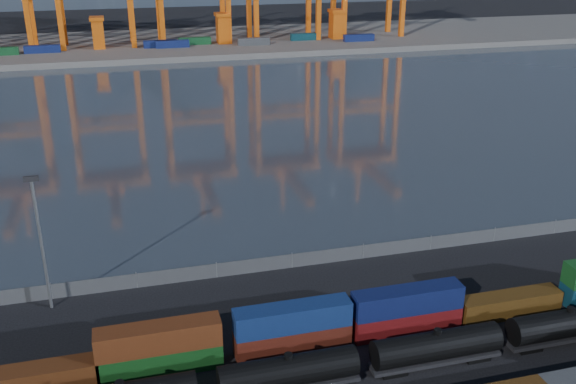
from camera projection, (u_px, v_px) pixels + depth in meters
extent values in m
plane|color=#303A45|center=(207.00, 117.00, 153.57)|extent=(700.00, 700.00, 0.00)
cube|color=#514F4C|center=(167.00, 44.00, 247.13)|extent=(700.00, 70.00, 2.00)
cube|color=#582B11|center=(33.00, 380.00, 61.40)|extent=(12.38, 2.52, 2.68)
cube|color=#124617|center=(161.00, 360.00, 64.29)|extent=(12.38, 2.52, 2.68)
cube|color=#602C13|center=(158.00, 337.00, 63.28)|extent=(12.38, 2.52, 2.68)
cube|color=#541B10|center=(293.00, 339.00, 67.59)|extent=(12.38, 2.52, 2.68)
cube|color=navy|center=(293.00, 317.00, 66.58)|extent=(12.38, 2.52, 2.68)
cube|color=maroon|center=(406.00, 321.00, 70.71)|extent=(12.38, 2.52, 2.68)
cube|color=#0F194D|center=(408.00, 300.00, 69.70)|extent=(12.38, 2.52, 2.68)
cube|color=#513310|center=(509.00, 305.00, 73.80)|extent=(12.38, 2.52, 2.68)
cylinder|color=black|center=(119.00, 384.00, 56.69)|extent=(0.83, 0.83, 0.52)
cylinder|color=black|center=(288.00, 371.00, 61.03)|extent=(13.47, 3.01, 3.01)
cylinder|color=black|center=(288.00, 356.00, 60.41)|extent=(0.83, 0.83, 0.52)
cube|color=black|center=(334.00, 380.00, 62.93)|extent=(2.59, 1.87, 0.62)
cylinder|color=black|center=(436.00, 346.00, 64.75)|extent=(13.47, 3.01, 3.01)
cylinder|color=black|center=(438.00, 332.00, 64.12)|extent=(0.83, 0.83, 0.52)
cube|color=black|center=(435.00, 359.00, 65.38)|extent=(13.99, 2.07, 0.41)
cube|color=black|center=(392.00, 370.00, 64.41)|extent=(2.59, 1.87, 0.62)
cube|color=black|center=(475.00, 355.00, 66.65)|extent=(2.59, 1.87, 0.62)
cylinder|color=black|center=(568.00, 323.00, 68.47)|extent=(13.47, 3.01, 3.01)
cylinder|color=black|center=(571.00, 310.00, 67.84)|extent=(0.83, 0.83, 0.52)
cube|color=black|center=(566.00, 336.00, 69.09)|extent=(13.99, 2.07, 0.41)
cube|color=black|center=(527.00, 346.00, 68.13)|extent=(2.59, 1.87, 0.62)
cube|color=#595B5E|center=(292.00, 261.00, 84.31)|extent=(160.00, 0.06, 2.00)
cylinder|color=slate|center=(52.00, 291.00, 77.08)|extent=(0.12, 0.12, 2.20)
cylinder|color=slate|center=(137.00, 280.00, 79.48)|extent=(0.12, 0.12, 2.20)
cylinder|color=slate|center=(217.00, 270.00, 81.87)|extent=(0.12, 0.12, 2.20)
cylinder|color=slate|center=(292.00, 260.00, 84.27)|extent=(0.12, 0.12, 2.20)
cylinder|color=slate|center=(363.00, 251.00, 86.67)|extent=(0.12, 0.12, 2.20)
cylinder|color=slate|center=(431.00, 242.00, 89.07)|extent=(0.12, 0.12, 2.20)
cylinder|color=slate|center=(494.00, 234.00, 91.47)|extent=(0.12, 0.12, 2.20)
cylinder|color=slate|center=(555.00, 227.00, 93.86)|extent=(0.12, 0.12, 2.20)
cylinder|color=slate|center=(42.00, 247.00, 72.69)|extent=(0.36, 0.36, 16.00)
cube|color=black|center=(31.00, 179.00, 69.56)|extent=(1.60, 0.40, 0.60)
cube|color=navy|center=(172.00, 44.00, 232.71)|extent=(12.00, 2.44, 2.60)
cube|color=navy|center=(359.00, 38.00, 246.31)|extent=(12.00, 2.44, 2.60)
cube|color=navy|center=(160.00, 44.00, 232.94)|extent=(12.00, 2.44, 2.60)
cube|color=#3F4244|center=(254.00, 41.00, 238.07)|extent=(12.00, 2.44, 2.60)
cube|color=#144C23|center=(0.00, 51.00, 218.28)|extent=(12.00, 2.44, 2.60)
cube|color=navy|center=(42.00, 49.00, 222.72)|extent=(12.00, 2.44, 2.60)
cube|color=#144C23|center=(195.00, 41.00, 239.09)|extent=(12.00, 2.44, 2.60)
cube|color=#0C3842|center=(306.00, 37.00, 248.84)|extent=(12.00, 2.44, 2.60)
cube|color=orange|center=(98.00, 34.00, 229.93)|extent=(4.00, 6.00, 10.00)
cube|color=orange|center=(97.00, 18.00, 227.85)|extent=(5.00, 7.00, 1.20)
cube|color=orange|center=(222.00, 30.00, 240.72)|extent=(4.00, 6.00, 10.00)
cube|color=orange|center=(222.00, 15.00, 238.65)|extent=(5.00, 7.00, 1.20)
cube|color=orange|center=(336.00, 25.00, 251.51)|extent=(4.00, 6.00, 10.00)
cube|color=orange|center=(336.00, 11.00, 249.44)|extent=(5.00, 7.00, 1.20)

